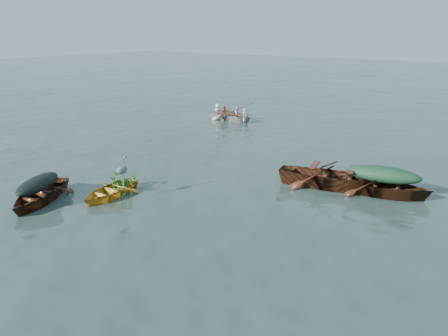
# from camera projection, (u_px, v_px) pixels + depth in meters

# --- Properties ---
(ground) EXTENTS (140.00, 140.00, 0.00)m
(ground) POSITION_uv_depth(u_px,v_px,m) (164.00, 206.00, 13.05)
(ground) COLOR #334841
(ground) RESTS_ON ground
(yellow_dinghy) EXTENTS (1.47, 2.86, 0.72)m
(yellow_dinghy) POSITION_uv_depth(u_px,v_px,m) (110.00, 197.00, 13.79)
(yellow_dinghy) COLOR yellow
(yellow_dinghy) RESTS_ON ground
(dark_covered_boat) EXTENTS (2.77, 3.78, 0.88)m
(dark_covered_boat) POSITION_uv_depth(u_px,v_px,m) (40.00, 202.00, 13.36)
(dark_covered_boat) COLOR #532613
(dark_covered_boat) RESTS_ON ground
(green_tarp_boat) EXTENTS (4.32, 1.98, 0.96)m
(green_tarp_boat) POSITION_uv_depth(u_px,v_px,m) (381.00, 195.00, 13.90)
(green_tarp_boat) COLOR #41270F
(green_tarp_boat) RESTS_ON ground
(open_wooden_boat) EXTENTS (5.15, 2.52, 1.19)m
(open_wooden_boat) POSITION_uv_depth(u_px,v_px,m) (331.00, 188.00, 14.55)
(open_wooden_boat) COLOR #532F14
(open_wooden_boat) RESTS_ON ground
(rowed_boat) EXTENTS (3.92, 1.34, 0.90)m
(rowed_boat) POSITION_uv_depth(u_px,v_px,m) (231.00, 121.00, 25.14)
(rowed_boat) COLOR beige
(rowed_boat) RESTS_ON ground
(dark_tarp_cover) EXTENTS (1.53, 2.08, 0.40)m
(dark_tarp_cover) POSITION_uv_depth(u_px,v_px,m) (38.00, 182.00, 13.16)
(dark_tarp_cover) COLOR black
(dark_tarp_cover) RESTS_ON dark_covered_boat
(green_tarp_cover) EXTENTS (2.38, 1.09, 0.52)m
(green_tarp_cover) POSITION_uv_depth(u_px,v_px,m) (383.00, 173.00, 13.67)
(green_tarp_cover) COLOR #193E28
(green_tarp_cover) RESTS_ON green_tarp_boat
(thwart_benches) EXTENTS (2.60, 1.41, 0.04)m
(thwart_benches) POSITION_uv_depth(u_px,v_px,m) (333.00, 170.00, 14.36)
(thwart_benches) COLOR #4C1911
(thwart_benches) RESTS_ON open_wooden_boat
(heron) EXTENTS (0.32, 0.43, 0.92)m
(heron) POSITION_uv_depth(u_px,v_px,m) (122.00, 174.00, 13.32)
(heron) COLOR gray
(heron) RESTS_ON yellow_dinghy
(dinghy_weeds) EXTENTS (0.79, 0.97, 0.60)m
(dinghy_weeds) POSITION_uv_depth(u_px,v_px,m) (121.00, 172.00, 14.03)
(dinghy_weeds) COLOR #2B6F1D
(dinghy_weeds) RESTS_ON yellow_dinghy
(rowers) EXTENTS (2.75, 1.17, 0.76)m
(rowers) POSITION_uv_depth(u_px,v_px,m) (231.00, 107.00, 24.89)
(rowers) COLOR silver
(rowers) RESTS_ON rowed_boat
(oars) EXTENTS (0.72, 2.62, 0.06)m
(oars) POSITION_uv_depth(u_px,v_px,m) (231.00, 113.00, 24.99)
(oars) COLOR #9A5F3A
(oars) RESTS_ON rowed_boat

